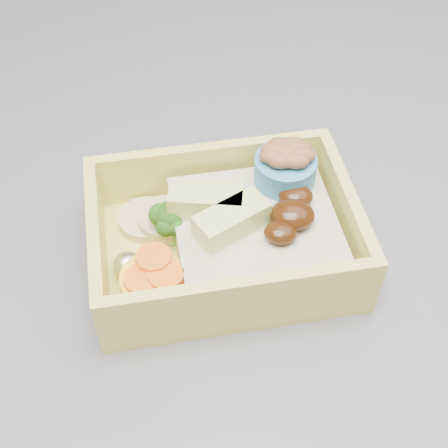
{
  "coord_description": "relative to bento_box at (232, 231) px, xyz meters",
  "views": [
    {
      "loc": [
        0.17,
        -0.33,
        1.27
      ],
      "look_at": [
        0.15,
        -0.05,
        0.95
      ],
      "focal_mm": 50.0,
      "sensor_mm": 36.0,
      "label": 1
    }
  ],
  "objects": [
    {
      "name": "bento_box",
      "position": [
        0.0,
        0.0,
        0.0
      ],
      "size": [
        0.2,
        0.17,
        0.06
      ],
      "rotation": [
        0.0,
        0.0,
        0.26
      ],
      "color": "#E4D65E",
      "rests_on": "island"
    }
  ]
}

